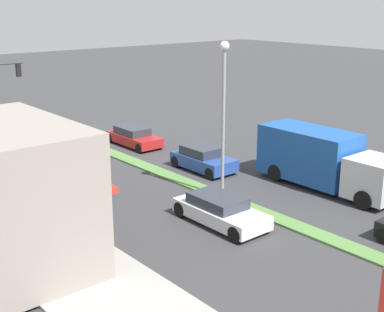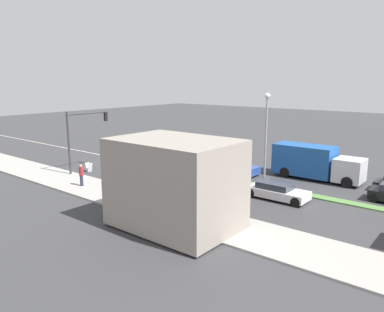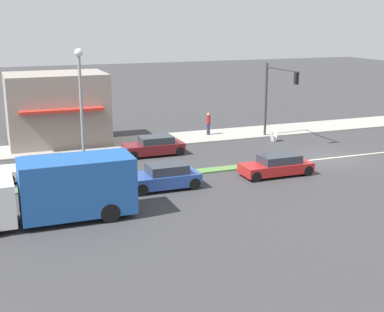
% 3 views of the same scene
% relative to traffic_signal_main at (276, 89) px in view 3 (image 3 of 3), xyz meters
% --- Properties ---
extents(ground_plane, '(160.00, 160.00, 0.00)m').
position_rel_traffic_signal_main_xyz_m(ground_plane, '(-6.12, 17.40, -3.90)').
color(ground_plane, '#38383A').
extents(sidewalk_right, '(4.00, 73.00, 0.12)m').
position_rel_traffic_signal_main_xyz_m(sidewalk_right, '(2.88, 17.90, -3.84)').
color(sidewalk_right, '#9E9B93').
rests_on(sidewalk_right, ground).
extents(lane_marking_center, '(0.16, 60.00, 0.01)m').
position_rel_traffic_signal_main_xyz_m(lane_marking_center, '(-6.12, -0.60, -3.90)').
color(lane_marking_center, beige).
rests_on(lane_marking_center, ground).
extents(building_corner_store, '(5.64, 7.02, 5.07)m').
position_rel_traffic_signal_main_xyz_m(building_corner_store, '(4.59, 15.43, -1.24)').
color(building_corner_store, gray).
rests_on(building_corner_store, sidewalk_right).
extents(traffic_signal_main, '(4.59, 0.34, 5.60)m').
position_rel_traffic_signal_main_xyz_m(traffic_signal_main, '(0.00, 0.00, 0.00)').
color(traffic_signal_main, '#333338').
rests_on(traffic_signal_main, sidewalk_right).
extents(street_lamp, '(0.44, 0.44, 7.37)m').
position_rel_traffic_signal_main_xyz_m(street_lamp, '(-6.12, 15.43, 0.88)').
color(street_lamp, gray).
rests_on(street_lamp, median_strip).
extents(pedestrian, '(0.34, 0.34, 1.73)m').
position_rel_traffic_signal_main_xyz_m(pedestrian, '(3.11, 4.11, -2.87)').
color(pedestrian, '#282D42').
rests_on(pedestrian, sidewalk_right).
extents(warning_aframe_sign, '(0.45, 0.53, 0.84)m').
position_rel_traffic_signal_main_xyz_m(warning_aframe_sign, '(-0.40, 0.25, -3.47)').
color(warning_aframe_sign, silver).
rests_on(warning_aframe_sign, ground).
extents(delivery_truck, '(2.44, 7.50, 2.87)m').
position_rel_traffic_signal_main_xyz_m(delivery_truck, '(-11.12, 17.53, -2.43)').
color(delivery_truck, silver).
rests_on(delivery_truck, ground).
extents(sedan_maroon, '(1.76, 4.02, 1.29)m').
position_rel_traffic_signal_main_xyz_m(sedan_maroon, '(-1.12, 9.88, -3.28)').
color(sedan_maroon, maroon).
rests_on(sedan_maroon, ground).
extents(hatchback_red, '(1.75, 4.23, 1.22)m').
position_rel_traffic_signal_main_xyz_m(hatchback_red, '(-8.32, 4.55, -3.31)').
color(hatchback_red, '#AD1E1E').
rests_on(hatchback_red, ground).
extents(van_white, '(1.87, 4.35, 1.22)m').
position_rel_traffic_signal_main_xyz_m(van_white, '(-3.92, 17.64, -3.30)').
color(van_white, silver).
rests_on(van_white, ground).
extents(coupe_blue, '(1.87, 3.81, 1.36)m').
position_rel_traffic_signal_main_xyz_m(coupe_blue, '(-8.32, 11.51, -3.25)').
color(coupe_blue, '#284793').
rests_on(coupe_blue, ground).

